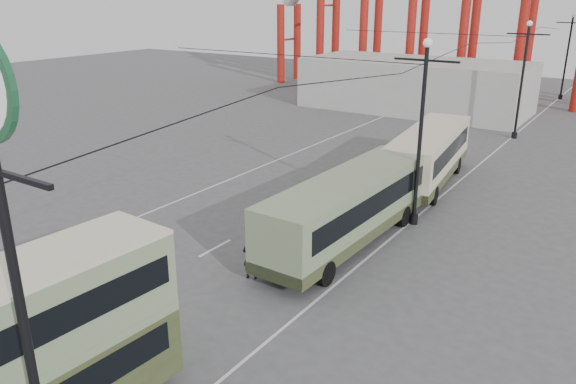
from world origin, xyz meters
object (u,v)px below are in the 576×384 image
Objects in this scene: single_decker_green at (349,207)px; pedestrian at (251,258)px; lamp_post_near at (0,195)px; single_decker_cream at (429,154)px.

pedestrian is at bearing -107.24° from single_decker_green.
lamp_post_near is 0.96× the size of single_decker_cream.
single_decker_green is (-1.64, 16.86, -5.96)m from lamp_post_near.
pedestrian is (-1.78, -5.25, -0.96)m from single_decker_green.
lamp_post_near is at bearing -82.98° from single_decker_green.
single_decker_green is 6.37× the size of pedestrian.
pedestrian is at bearing -102.57° from single_decker_cream.
single_decker_cream is at bearing 93.65° from lamp_post_near.
lamp_post_near is at bearing 86.21° from pedestrian.
single_decker_cream reaches higher than single_decker_green.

